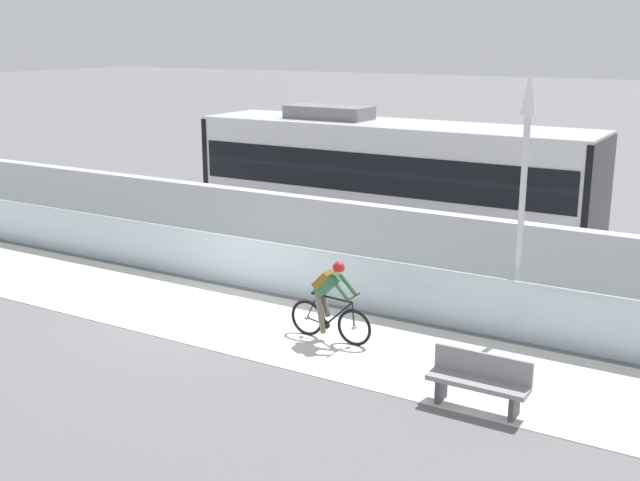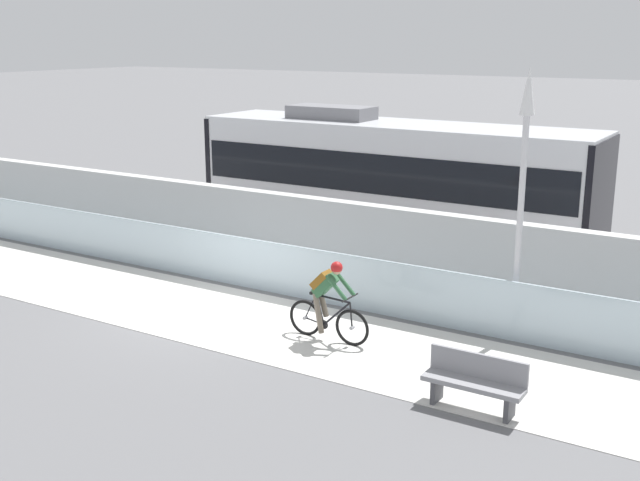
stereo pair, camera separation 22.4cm
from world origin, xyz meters
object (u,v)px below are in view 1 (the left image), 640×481
object	(u,v)px
cyclist_on_bike	(330,301)
lamp_post_antenna	(524,169)
bench	(479,380)
tram	(391,180)

from	to	relation	value
cyclist_on_bike	lamp_post_antenna	xyz separation A→B (m)	(2.95, 2.15, 2.49)
lamp_post_antenna	bench	xyz separation A→B (m)	(0.50, -3.44, -2.81)
lamp_post_antenna	bench	size ratio (longest dim) A/B	3.25
cyclist_on_bike	bench	bearing A→B (deg)	-20.35
cyclist_on_bike	tram	bearing A→B (deg)	106.78
tram	lamp_post_antenna	xyz separation A→B (m)	(5.02, -4.70, 1.40)
tram	cyclist_on_bike	distance (m)	7.24
bench	tram	bearing A→B (deg)	124.18
tram	cyclist_on_bike	bearing A→B (deg)	-73.22
tram	lamp_post_antenna	size ratio (longest dim) A/B	2.13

